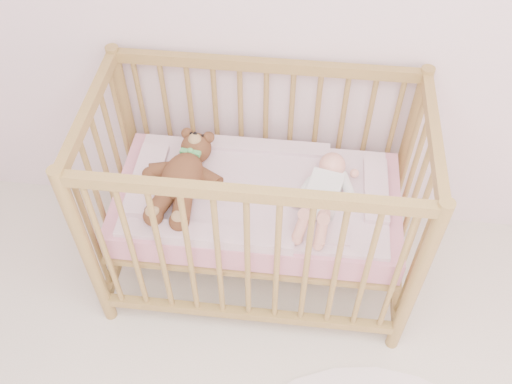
# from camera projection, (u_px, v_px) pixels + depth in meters

# --- Properties ---
(crib) EXTENTS (1.36, 0.76, 1.00)m
(crib) POSITION_uv_depth(u_px,v_px,m) (257.00, 201.00, 2.47)
(crib) COLOR #A48345
(crib) RESTS_ON floor
(mattress) EXTENTS (1.22, 0.62, 0.13)m
(mattress) POSITION_uv_depth(u_px,v_px,m) (257.00, 203.00, 2.48)
(mattress) COLOR pink
(mattress) RESTS_ON crib
(blanket) EXTENTS (1.10, 0.58, 0.06)m
(blanket) POSITION_uv_depth(u_px,v_px,m) (257.00, 192.00, 2.43)
(blanket) COLOR #EDA3BB
(blanket) RESTS_ON mattress
(baby) EXTENTS (0.35, 0.55, 0.12)m
(baby) POSITION_uv_depth(u_px,v_px,m) (324.00, 190.00, 2.34)
(baby) COLOR silver
(baby) RESTS_ON blanket
(teddy_bear) EXTENTS (0.44, 0.58, 0.15)m
(teddy_bear) POSITION_uv_depth(u_px,v_px,m) (182.00, 176.00, 2.37)
(teddy_bear) COLOR brown
(teddy_bear) RESTS_ON blanket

